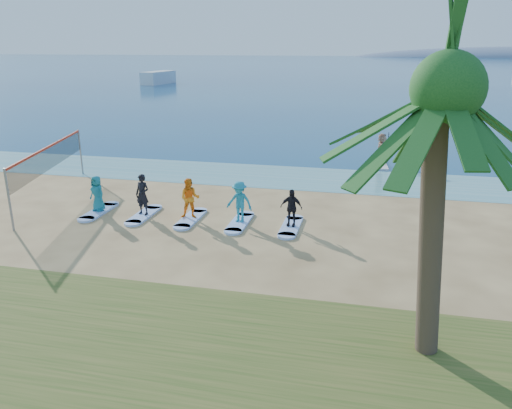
% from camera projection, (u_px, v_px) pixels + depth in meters
% --- Properties ---
extents(ground, '(600.00, 600.00, 0.00)m').
position_uv_depth(ground, '(228.00, 249.00, 17.77)').
color(ground, tan).
rests_on(ground, ground).
extents(shallow_water, '(600.00, 600.00, 0.00)m').
position_uv_depth(shallow_water, '(280.00, 177.00, 27.51)').
color(shallow_water, teal).
rests_on(shallow_water, ground).
extents(ocean, '(600.00, 600.00, 0.00)m').
position_uv_depth(ocean, '(360.00, 66.00, 166.20)').
color(ocean, navy).
rests_on(ocean, ground).
extents(volleyball_net, '(2.35, 8.80, 2.50)m').
position_uv_depth(volleyball_net, '(50.00, 158.00, 23.31)').
color(volleyball_net, gray).
rests_on(volleyball_net, ground).
extents(palm_tree, '(5.60, 5.60, 7.35)m').
position_uv_depth(palm_tree, '(447.00, 91.00, 9.99)').
color(palm_tree, brown).
rests_on(palm_tree, ground).
extents(paddleboard, '(0.90, 3.04, 0.12)m').
position_uv_depth(paddleboard, '(380.00, 164.00, 30.20)').
color(paddleboard, silver).
rests_on(paddleboard, ground).
extents(paddleboarder, '(0.72, 1.72, 1.80)m').
position_uv_depth(paddleboarder, '(382.00, 148.00, 29.91)').
color(paddleboarder, tan).
rests_on(paddleboarder, paddleboard).
extents(boat_offshore_a, '(3.68, 8.61, 2.25)m').
position_uv_depth(boat_offshore_a, '(159.00, 84.00, 91.61)').
color(boat_offshore_a, silver).
rests_on(boat_offshore_a, ground).
extents(surfboard_0, '(0.70, 2.20, 0.09)m').
position_uv_depth(surfboard_0, '(99.00, 211.00, 21.67)').
color(surfboard_0, '#A4C5FF').
rests_on(surfboard_0, ground).
extents(student_0, '(0.88, 0.72, 1.55)m').
position_uv_depth(student_0, '(97.00, 193.00, 21.42)').
color(student_0, teal).
rests_on(student_0, surfboard_0).
extents(surfboard_1, '(0.70, 2.20, 0.09)m').
position_uv_depth(surfboard_1, '(144.00, 215.00, 21.22)').
color(surfboard_1, '#A4C5FF').
rests_on(surfboard_1, ground).
extents(student_1, '(0.70, 0.53, 1.73)m').
position_uv_depth(student_1, '(142.00, 194.00, 20.94)').
color(student_1, black).
rests_on(student_1, surfboard_1).
extents(surfboard_2, '(0.70, 2.20, 0.09)m').
position_uv_depth(surfboard_2, '(191.00, 219.00, 20.78)').
color(surfboard_2, '#A4C5FF').
rests_on(surfboard_2, ground).
extents(student_2, '(0.93, 0.79, 1.68)m').
position_uv_depth(student_2, '(190.00, 198.00, 20.50)').
color(student_2, orange).
rests_on(student_2, surfboard_2).
extents(surfboard_3, '(0.70, 2.20, 0.09)m').
position_uv_depth(surfboard_3, '(240.00, 222.00, 20.33)').
color(surfboard_3, '#A4C5FF').
rests_on(surfboard_3, ground).
extents(student_3, '(1.18, 0.80, 1.69)m').
position_uv_depth(student_3, '(239.00, 202.00, 20.05)').
color(student_3, teal).
rests_on(student_3, surfboard_3).
extents(surfboard_4, '(0.70, 2.20, 0.09)m').
position_uv_depth(surfboard_4, '(291.00, 227.00, 19.88)').
color(surfboard_4, '#A4C5FF').
rests_on(surfboard_4, ground).
extents(student_4, '(0.90, 0.41, 1.50)m').
position_uv_depth(student_4, '(291.00, 208.00, 19.63)').
color(student_4, black).
rests_on(student_4, surfboard_4).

